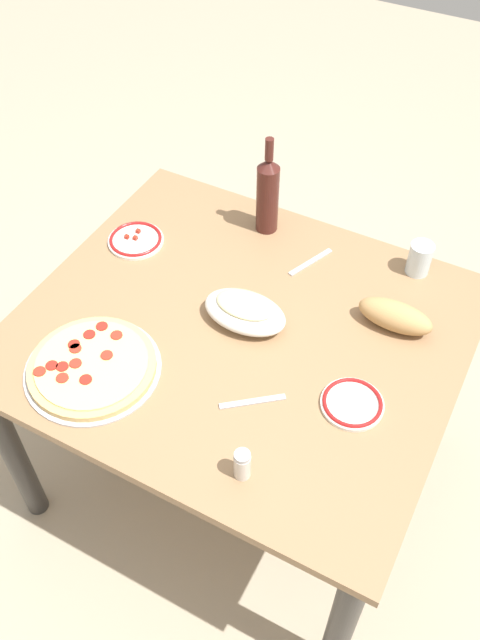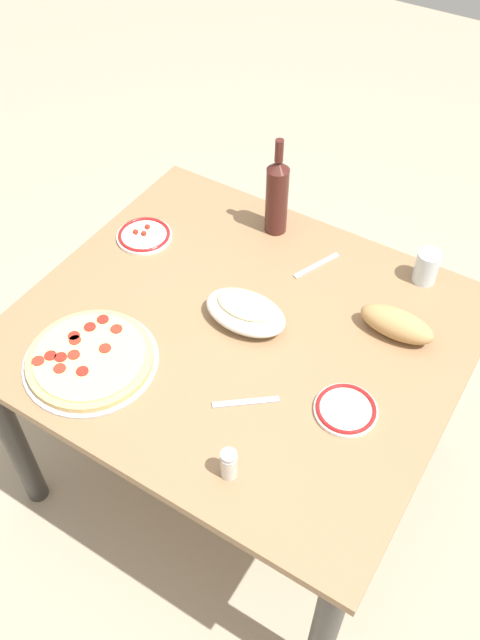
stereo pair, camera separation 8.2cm
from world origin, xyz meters
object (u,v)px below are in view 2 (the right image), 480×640
(water_glass, at_px, (427,267))
(bread_loaf, at_px, (397,324))
(spice_shaker, at_px, (229,464))
(baked_pasta_dish, at_px, (245,311))
(wine_bottle, at_px, (277,195))
(side_plate_far, at_px, (346,409))
(side_plate_near, at_px, (144,235))
(pepperoni_pizza, at_px, (90,359))
(dining_table, at_px, (240,354))

(water_glass, bearing_deg, bread_loaf, 92.62)
(spice_shaker, bearing_deg, water_glass, -99.69)
(baked_pasta_dish, xyz_separation_m, water_glass, (-0.36, -0.42, 0.01))
(baked_pasta_dish, height_order, bread_loaf, bread_loaf)
(wine_bottle, xyz_separation_m, side_plate_far, (-0.50, 0.51, -0.13))
(water_glass, relative_size, side_plate_near, 0.59)
(water_glass, xyz_separation_m, side_plate_far, (-0.01, 0.55, -0.04))
(baked_pasta_dish, height_order, spice_shaker, spice_shaker)
(side_plate_near, height_order, spice_shaker, spice_shaker)
(pepperoni_pizza, relative_size, spice_shaker, 4.13)
(side_plate_near, bearing_deg, dining_table, 160.45)
(dining_table, relative_size, water_glass, 11.71)
(baked_pasta_dish, bearing_deg, bread_loaf, -154.81)
(pepperoni_pizza, height_order, spice_shaker, spice_shaker)
(wine_bottle, xyz_separation_m, water_glass, (-0.49, -0.03, -0.08))
(bread_loaf, bearing_deg, side_plate_near, 2.97)
(side_plate_far, bearing_deg, dining_table, -14.88)
(dining_table, distance_m, bread_loaf, 0.45)
(side_plate_far, relative_size, spice_shaker, 1.84)
(baked_pasta_dish, distance_m, side_plate_far, 0.40)
(water_glass, xyz_separation_m, side_plate_near, (0.82, 0.29, -0.04))
(side_plate_far, xyz_separation_m, bread_loaf, (-0.00, -0.30, 0.03))
(dining_table, relative_size, spice_shaker, 13.80)
(dining_table, relative_size, pepperoni_pizza, 3.34)
(side_plate_near, relative_size, spice_shaker, 2.00)
(dining_table, distance_m, wine_bottle, 0.50)
(pepperoni_pizza, xyz_separation_m, baked_pasta_dish, (-0.27, -0.34, 0.03))
(dining_table, height_order, baked_pasta_dish, baked_pasta_dish)
(pepperoni_pizza, bearing_deg, water_glass, -129.77)
(dining_table, relative_size, side_plate_far, 7.49)
(wine_bottle, height_order, water_glass, wine_bottle)
(side_plate_far, bearing_deg, spice_shaker, 62.80)
(side_plate_near, bearing_deg, pepperoni_pizza, 111.21)
(dining_table, relative_size, baked_pasta_dish, 5.00)
(baked_pasta_dish, xyz_separation_m, spice_shaker, (-0.22, 0.43, 0.00))
(dining_table, height_order, water_glass, water_glass)
(pepperoni_pizza, height_order, side_plate_near, pepperoni_pizza)
(dining_table, distance_m, baked_pasta_dish, 0.16)
(water_glass, xyz_separation_m, bread_loaf, (-0.01, 0.24, -0.01))
(side_plate_near, bearing_deg, bread_loaf, -177.03)
(wine_bottle, height_order, side_plate_far, wine_bottle)
(wine_bottle, distance_m, water_glass, 0.50)
(dining_table, distance_m, side_plate_near, 0.50)
(pepperoni_pizza, distance_m, spice_shaker, 0.50)
(side_plate_far, relative_size, bread_loaf, 0.76)
(spice_shaker, bearing_deg, side_plate_near, -39.76)
(dining_table, height_order, side_plate_near, side_plate_near)
(baked_pasta_dish, relative_size, spice_shaker, 2.76)
(baked_pasta_dish, distance_m, bread_loaf, 0.41)
(wine_bottle, relative_size, spice_shaker, 3.76)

